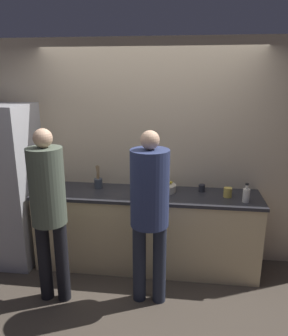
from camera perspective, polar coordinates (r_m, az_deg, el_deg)
The scene contains 12 objects.
ground_plane at distance 3.83m, azimuth -0.28°, elevation -19.09°, with size 14.00×14.00×0.00m, color #4C4238.
wall_back at distance 3.89m, azimuth 0.96°, elevation 2.56°, with size 5.20×0.06×2.60m.
counter at distance 3.89m, azimuth 0.40°, elevation -10.62°, with size 2.55×0.63×0.91m.
refrigerator at distance 4.18m, azimuth -22.88°, elevation -2.84°, with size 0.68×0.69×1.89m.
person_left at distance 3.22m, azimuth -16.32°, elevation -6.03°, with size 0.33×0.33×1.74m.
person_center at distance 3.06m, azimuth 0.99°, elevation -6.24°, with size 0.36×0.36×1.73m.
fruit_bowl at distance 3.75m, azimuth 3.54°, elevation -3.46°, with size 0.27×0.27×0.12m.
utensil_crock at distance 3.88m, azimuth -7.97°, elevation -2.54°, with size 0.09×0.09×0.27m.
bottle_green at distance 3.87m, azimuth 1.60°, elevation -2.08°, with size 0.05×0.05×0.23m.
bottle_clear at distance 3.59m, azimuth 17.37°, elevation -4.46°, with size 0.07×0.07×0.20m.
cup_yellow at distance 3.68m, azimuth 14.38°, elevation -4.14°, with size 0.09×0.09×0.10m.
cup_black at distance 3.80m, azimuth 10.03°, elevation -3.45°, with size 0.07×0.07×0.08m.
Camera 1 is at (0.42, -3.11, 2.20)m, focal length 35.00 mm.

